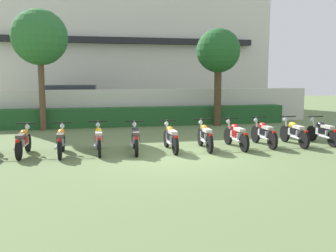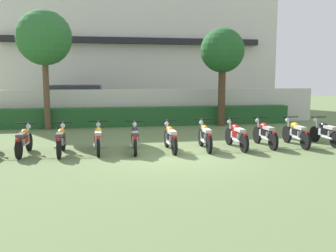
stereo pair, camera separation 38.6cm
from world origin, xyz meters
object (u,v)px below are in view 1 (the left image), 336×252
tree_near_inspector (40,38)px  motorcycle_in_row_7 (236,135)px  motorcycle_in_row_6 (205,136)px  motorcycle_in_row_10 (322,132)px  motorcycle_in_row_2 (61,141)px  motorcycle_in_row_8 (264,133)px  motorcycle_in_row_3 (99,139)px  parked_car (74,103)px  motorcycle_in_row_1 (23,141)px  motorcycle_in_row_9 (294,132)px  tree_far_side (218,52)px  motorcycle_in_row_5 (171,137)px  motorcycle_in_row_4 (135,138)px

tree_near_inspector → motorcycle_in_row_7: bearing=-40.0°
motorcycle_in_row_6 → motorcycle_in_row_10: (4.32, 0.07, -0.01)m
tree_near_inspector → motorcycle_in_row_10: bearing=-29.1°
motorcycle_in_row_2 → motorcycle_in_row_8: (6.65, 0.14, 0.00)m
motorcycle_in_row_3 → motorcycle_in_row_2: bearing=95.0°
tree_near_inspector → parked_car: bearing=73.0°
tree_near_inspector → motorcycle_in_row_3: (2.25, -5.51, -3.54)m
motorcycle_in_row_2 → motorcycle_in_row_1: bearing=82.8°
motorcycle_in_row_2 → motorcycle_in_row_8: 6.65m
parked_car → motorcycle_in_row_9: parked_car is taller
tree_near_inspector → motorcycle_in_row_6: size_ratio=2.82×
tree_far_side → motorcycle_in_row_2: size_ratio=2.49×
parked_car → motorcycle_in_row_9: bearing=-47.6°
motorcycle_in_row_5 → motorcycle_in_row_8: motorcycle_in_row_8 is taller
tree_far_side → motorcycle_in_row_3: size_ratio=2.43×
motorcycle_in_row_3 → motorcycle_in_row_4: size_ratio=1.01×
motorcycle_in_row_9 → motorcycle_in_row_10: motorcycle_in_row_9 is taller
tree_near_inspector → motorcycle_in_row_2: size_ratio=2.83×
motorcycle_in_row_2 → motorcycle_in_row_9: (7.73, 0.05, 0.01)m
motorcycle_in_row_1 → motorcycle_in_row_6: 5.61m
motorcycle_in_row_5 → motorcycle_in_row_10: same height
motorcycle_in_row_4 → motorcycle_in_row_6: 2.27m
motorcycle_in_row_2 → motorcycle_in_row_7: motorcycle_in_row_7 is taller
motorcycle_in_row_9 → motorcycle_in_row_8: bearing=87.3°
tree_near_inspector → motorcycle_in_row_6: 8.72m
parked_car → motorcycle_in_row_2: (-0.04, -9.46, -0.49)m
parked_car → motorcycle_in_row_6: bearing=-61.6°
motorcycle_in_row_1 → motorcycle_in_row_8: size_ratio=0.93×
motorcycle_in_row_10 → tree_near_inspector: bearing=60.4°
parked_car → motorcycle_in_row_5: (3.33, -9.49, -0.50)m
motorcycle_in_row_3 → motorcycle_in_row_8: 5.54m
motorcycle_in_row_8 → motorcycle_in_row_6: bearing=94.9°
motorcycle_in_row_5 → motorcycle_in_row_7: size_ratio=0.94×
tree_far_side → motorcycle_in_row_2: 9.29m
motorcycle_in_row_5 → motorcycle_in_row_6: bearing=-89.9°
motorcycle_in_row_6 → motorcycle_in_row_4: bearing=93.3°
parked_car → motorcycle_in_row_7: parked_car is taller
motorcycle_in_row_1 → motorcycle_in_row_10: bearing=-87.2°
motorcycle_in_row_7 → motorcycle_in_row_8: 1.09m
motorcycle_in_row_1 → motorcycle_in_row_10: (9.93, -0.09, -0.00)m
motorcycle_in_row_4 → motorcycle_in_row_7: motorcycle_in_row_7 is taller
motorcycle_in_row_9 → tree_far_side: bearing=11.5°
motorcycle_in_row_4 → motorcycle_in_row_7: (3.33, -0.02, 0.01)m
motorcycle_in_row_1 → motorcycle_in_row_9: (8.84, -0.10, 0.01)m
parked_car → motorcycle_in_row_10: bearing=-43.8°
tree_far_side → motorcycle_in_row_4: size_ratio=2.46×
tree_far_side → motorcycle_in_row_1: tree_far_side is taller
motorcycle_in_row_4 → motorcycle_in_row_9: motorcycle_in_row_9 is taller
motorcycle_in_row_4 → motorcycle_in_row_10: 6.59m
motorcycle_in_row_1 → motorcycle_in_row_9: motorcycle_in_row_9 is taller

